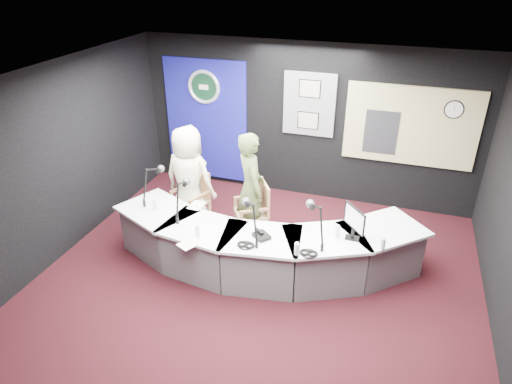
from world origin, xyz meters
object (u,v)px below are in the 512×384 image
(armchair_right, at_px, (251,214))
(person_man, at_px, (189,179))
(armchair_left, at_px, (191,202))
(person_woman, at_px, (251,188))
(broadcast_desk, at_px, (261,246))

(armchair_right, relative_size, person_man, 0.50)
(armchair_left, xyz_separation_m, person_woman, (1.06, -0.05, 0.46))
(broadcast_desk, height_order, person_woman, person_woman)
(broadcast_desk, distance_m, armchair_left, 1.63)
(armchair_left, height_order, person_woman, person_woman)
(person_man, distance_m, person_woman, 1.06)
(broadcast_desk, bearing_deg, person_woman, 118.50)
(armchair_right, relative_size, person_woman, 0.49)
(broadcast_desk, bearing_deg, armchair_right, 118.50)
(armchair_right, bearing_deg, person_man, -124.58)
(armchair_left, bearing_deg, armchair_right, 19.76)
(armchair_left, xyz_separation_m, armchair_right, (1.06, -0.05, -0.00))
(person_man, xyz_separation_m, person_woman, (1.06, -0.05, 0.02))
(armchair_right, bearing_deg, armchair_left, -124.58)
(broadcast_desk, xyz_separation_m, armchair_left, (-1.44, 0.75, 0.06))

